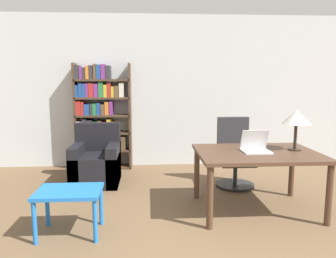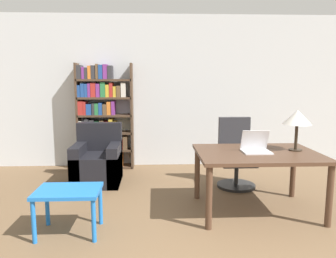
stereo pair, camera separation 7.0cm
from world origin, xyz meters
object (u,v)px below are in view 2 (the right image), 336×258
object	(u,v)px
desk	(257,159)
armchair	(98,163)
laptop	(256,147)
side_table_blue	(68,196)
office_chair	(236,157)
bookshelf	(102,119)
table_lamp	(297,118)

from	to	relation	value
desk	armchair	size ratio (longest dim) A/B	1.58
laptop	side_table_blue	size ratio (longest dim) A/B	0.50
laptop	office_chair	world-z (taller)	office_chair
desk	armchair	world-z (taller)	armchair
office_chair	armchair	size ratio (longest dim) A/B	1.13
side_table_blue	armchair	world-z (taller)	armchair
office_chair	bookshelf	bearing A→B (deg)	152.65
armchair	bookshelf	bearing A→B (deg)	93.33
table_lamp	side_table_blue	bearing A→B (deg)	-167.93
side_table_blue	desk	bearing A→B (deg)	13.05
laptop	bookshelf	bearing A→B (deg)	135.57
laptop	bookshelf	world-z (taller)	bookshelf
side_table_blue	laptop	bearing A→B (deg)	13.20
side_table_blue	bookshelf	distance (m)	2.59
laptop	side_table_blue	xyz separation A→B (m)	(-2.06, -0.48, -0.38)
desk	office_chair	world-z (taller)	office_chair
desk	table_lamp	bearing A→B (deg)	7.74
desk	office_chair	xyz separation A→B (m)	(-0.01, 0.97, -0.21)
laptop	office_chair	bearing A→B (deg)	89.07
side_table_blue	table_lamp	bearing A→B (deg)	12.07
desk	laptop	bearing A→B (deg)	178.52
office_chair	side_table_blue	bearing A→B (deg)	-145.11
laptop	office_chair	distance (m)	1.03
desk	table_lamp	size ratio (longest dim) A/B	2.90
laptop	armchair	size ratio (longest dim) A/B	0.36
office_chair	side_table_blue	world-z (taller)	office_chair
office_chair	bookshelf	distance (m)	2.42
office_chair	armchair	world-z (taller)	office_chair
armchair	laptop	bearing A→B (deg)	-30.40
desk	armchair	distance (m)	2.42
table_lamp	bookshelf	size ratio (longest dim) A/B	0.26
side_table_blue	office_chair	bearing A→B (deg)	34.89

